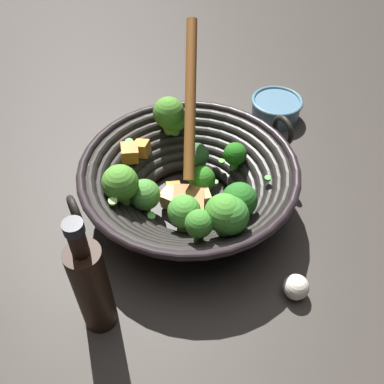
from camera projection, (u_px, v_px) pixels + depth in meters
ground_plane at (189, 207)px, 0.75m from camera, size 4.00×4.00×0.00m
wok at (189, 181)px, 0.70m from camera, size 0.36×0.38×0.24m
soy_sauce_bottle at (92, 286)px, 0.55m from camera, size 0.05×0.05×0.21m
prep_bowl at (276, 108)px, 0.91m from camera, size 0.11×0.11×0.04m
garlic_bulb at (296, 287)px, 0.62m from camera, size 0.04×0.04×0.04m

